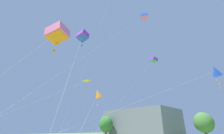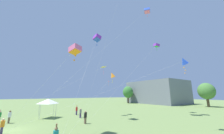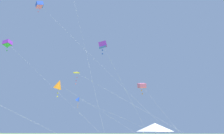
{
  "view_description": "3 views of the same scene",
  "coord_description": "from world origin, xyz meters",
  "px_view_note": "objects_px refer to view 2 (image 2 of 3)",
  "views": [
    {
      "loc": [
        12.66,
        1.89,
        3.28
      ],
      "look_at": [
        1.29,
        13.69,
        10.08
      ],
      "focal_mm": 24.0,
      "sensor_mm": 36.0,
      "label": 1
    },
    {
      "loc": [
        18.3,
        1.32,
        3.93
      ],
      "look_at": [
        -0.12,
        13.43,
        8.73
      ],
      "focal_mm": 20.0,
      "sensor_mm": 36.0,
      "label": 2
    },
    {
      "loc": [
        -28.86,
        5.9,
        2.55
      ],
      "look_at": [
        -0.89,
        9.24,
        10.58
      ],
      "focal_mm": 35.0,
      "sensor_mm": 36.0,
      "label": 3
    }
  ],
  "objects_px": {
    "festival_tent": "(48,101)",
    "kite_orange_diamond_4": "(112,75)",
    "person_white_shirt": "(9,116)",
    "kite_blue_box_1": "(147,11)",
    "person_black_shirt": "(85,117)",
    "kite_purple_box_2": "(97,38)",
    "kite_yellow_delta_0": "(103,67)",
    "person_green_shirt": "(0,116)",
    "person_orange_shirt": "(2,126)",
    "kite_red_delta_3": "(108,82)",
    "person_red_shirt": "(77,110)",
    "kite_purple_box_5": "(156,45)",
    "kite_pink_box_8": "(75,50)",
    "person_grey_shirt": "(80,113)",
    "kite_blue_diamond_7": "(184,61)"
  },
  "relations": [
    {
      "from": "person_white_shirt",
      "to": "person_orange_shirt",
      "type": "distance_m",
      "value": 5.97
    },
    {
      "from": "kite_pink_box_8",
      "to": "person_red_shirt",
      "type": "bearing_deg",
      "value": 159.2
    },
    {
      "from": "person_red_shirt",
      "to": "kite_blue_diamond_7",
      "type": "bearing_deg",
      "value": 98.31
    },
    {
      "from": "festival_tent",
      "to": "person_green_shirt",
      "type": "distance_m",
      "value": 6.41
    },
    {
      "from": "person_black_shirt",
      "to": "kite_red_delta_3",
      "type": "bearing_deg",
      "value": -82.29
    },
    {
      "from": "person_green_shirt",
      "to": "person_orange_shirt",
      "type": "relative_size",
      "value": 1.14
    },
    {
      "from": "person_black_shirt",
      "to": "person_grey_shirt",
      "type": "xyz_separation_m",
      "value": [
        -4.56,
        0.92,
        -0.07
      ]
    },
    {
      "from": "kite_pink_box_8",
      "to": "person_orange_shirt",
      "type": "bearing_deg",
      "value": -121.26
    },
    {
      "from": "kite_purple_box_2",
      "to": "kite_pink_box_8",
      "type": "xyz_separation_m",
      "value": [
        5.24,
        -5.31,
        -4.9
      ]
    },
    {
      "from": "person_green_shirt",
      "to": "kite_blue_box_1",
      "type": "xyz_separation_m",
      "value": [
        8.4,
        23.55,
        21.71
      ]
    },
    {
      "from": "person_green_shirt",
      "to": "person_red_shirt",
      "type": "distance_m",
      "value": 11.31
    },
    {
      "from": "festival_tent",
      "to": "kite_yellow_delta_0",
      "type": "relative_size",
      "value": 0.19
    },
    {
      "from": "kite_blue_diamond_7",
      "to": "kite_red_delta_3",
      "type": "bearing_deg",
      "value": 167.74
    },
    {
      "from": "person_black_shirt",
      "to": "kite_red_delta_3",
      "type": "height_order",
      "value": "kite_red_delta_3"
    },
    {
      "from": "kite_purple_box_2",
      "to": "kite_blue_diamond_7",
      "type": "bearing_deg",
      "value": 29.11
    },
    {
      "from": "person_red_shirt",
      "to": "kite_yellow_delta_0",
      "type": "height_order",
      "value": "kite_yellow_delta_0"
    },
    {
      "from": "person_orange_shirt",
      "to": "kite_purple_box_2",
      "type": "relative_size",
      "value": 0.1
    },
    {
      "from": "kite_red_delta_3",
      "to": "kite_pink_box_8",
      "type": "distance_m",
      "value": 27.72
    },
    {
      "from": "kite_orange_diamond_4",
      "to": "festival_tent",
      "type": "bearing_deg",
      "value": -105.15
    },
    {
      "from": "person_white_shirt",
      "to": "kite_blue_box_1",
      "type": "relative_size",
      "value": 0.07
    },
    {
      "from": "festival_tent",
      "to": "person_black_shirt",
      "type": "height_order",
      "value": "festival_tent"
    },
    {
      "from": "kite_purple_box_2",
      "to": "person_orange_shirt",
      "type": "bearing_deg",
      "value": -80.96
    },
    {
      "from": "person_orange_shirt",
      "to": "kite_purple_box_5",
      "type": "distance_m",
      "value": 30.07
    },
    {
      "from": "festival_tent",
      "to": "person_black_shirt",
      "type": "relative_size",
      "value": 1.85
    },
    {
      "from": "festival_tent",
      "to": "person_grey_shirt",
      "type": "height_order",
      "value": "festival_tent"
    },
    {
      "from": "person_black_shirt",
      "to": "kite_blue_box_1",
      "type": "height_order",
      "value": "kite_blue_box_1"
    },
    {
      "from": "festival_tent",
      "to": "kite_orange_diamond_4",
      "type": "xyz_separation_m",
      "value": [
        3.05,
        11.26,
        5.15
      ]
    },
    {
      "from": "person_green_shirt",
      "to": "kite_red_delta_3",
      "type": "bearing_deg",
      "value": -164.33
    },
    {
      "from": "person_green_shirt",
      "to": "kite_orange_diamond_4",
      "type": "xyz_separation_m",
      "value": [
        3.36,
        17.38,
        7.03
      ]
    },
    {
      "from": "person_green_shirt",
      "to": "person_orange_shirt",
      "type": "bearing_deg",
      "value": 92.83
    },
    {
      "from": "person_red_shirt",
      "to": "kite_purple_box_2",
      "type": "bearing_deg",
      "value": 85.02
    },
    {
      "from": "festival_tent",
      "to": "person_white_shirt",
      "type": "bearing_deg",
      "value": -73.67
    },
    {
      "from": "person_grey_shirt",
      "to": "person_black_shirt",
      "type": "bearing_deg",
      "value": -53.04
    },
    {
      "from": "person_black_shirt",
      "to": "person_green_shirt",
      "type": "bearing_deg",
      "value": 9.02
    },
    {
      "from": "person_black_shirt",
      "to": "kite_purple_box_2",
      "type": "relative_size",
      "value": 0.12
    },
    {
      "from": "kite_red_delta_3",
      "to": "person_orange_shirt",
      "type": "bearing_deg",
      "value": -52.66
    },
    {
      "from": "person_orange_shirt",
      "to": "kite_red_delta_3",
      "type": "distance_m",
      "value": 30.25
    },
    {
      "from": "kite_red_delta_3",
      "to": "kite_pink_box_8",
      "type": "height_order",
      "value": "kite_pink_box_8"
    },
    {
      "from": "kite_yellow_delta_0",
      "to": "kite_purple_box_2",
      "type": "relative_size",
      "value": 1.11
    },
    {
      "from": "person_red_shirt",
      "to": "kite_purple_box_5",
      "type": "relative_size",
      "value": 0.11
    },
    {
      "from": "kite_red_delta_3",
      "to": "kite_orange_diamond_4",
      "type": "distance_m",
      "value": 15.36
    },
    {
      "from": "festival_tent",
      "to": "kite_purple_box_2",
      "type": "distance_m",
      "value": 13.97
    },
    {
      "from": "kite_yellow_delta_0",
      "to": "person_red_shirt",
      "type": "bearing_deg",
      "value": -132.7
    },
    {
      "from": "person_white_shirt",
      "to": "kite_blue_box_1",
      "type": "bearing_deg",
      "value": -89.2
    },
    {
      "from": "kite_blue_box_1",
      "to": "kite_blue_diamond_7",
      "type": "xyz_separation_m",
      "value": [
        8.97,
        -4.84,
        -14.61
      ]
    },
    {
      "from": "kite_purple_box_5",
      "to": "person_orange_shirt",
      "type": "bearing_deg",
      "value": -89.05
    },
    {
      "from": "kite_red_delta_3",
      "to": "kite_purple_box_5",
      "type": "relative_size",
      "value": 0.79
    },
    {
      "from": "festival_tent",
      "to": "person_white_shirt",
      "type": "height_order",
      "value": "festival_tent"
    },
    {
      "from": "person_green_shirt",
      "to": "kite_purple_box_5",
      "type": "xyz_separation_m",
      "value": [
        7.26,
        27.58,
        14.57
      ]
    },
    {
      "from": "person_black_shirt",
      "to": "kite_purple_box_2",
      "type": "xyz_separation_m",
      "value": [
        -1.86,
        2.34,
        12.97
      ]
    }
  ]
}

